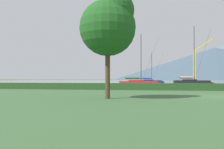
% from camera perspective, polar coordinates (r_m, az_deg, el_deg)
% --- Properties ---
extents(harbor_water, '(320.00, 246.00, 0.00)m').
position_cam_1_polar(harbor_water, '(158.79, 12.91, -1.58)').
color(harbor_water, '#8C9EA3').
rests_on(harbor_water, ground_plane).
extents(hedge_line, '(80.00, 1.20, 0.95)m').
position_cam_1_polar(hedge_line, '(33.20, 20.87, -2.82)').
color(hedge_line, '#284C23').
rests_on(hedge_line, ground_plane).
extents(sailboat_slip_1, '(8.91, 3.27, 13.34)m').
position_cam_1_polar(sailboat_slip_1, '(55.86, 18.72, -1.80)').
color(sailboat_slip_1, black).
rests_on(sailboat_slip_1, harbor_water).
extents(sailboat_slip_2, '(8.27, 3.73, 9.92)m').
position_cam_1_polar(sailboat_slip_2, '(44.57, 6.41, -2.16)').
color(sailboat_slip_2, red).
rests_on(sailboat_slip_2, harbor_water).
extents(sailboat_slip_4, '(8.30, 3.63, 9.33)m').
position_cam_1_polar(sailboat_slip_4, '(70.96, 9.17, -1.74)').
color(sailboat_slip_4, navy).
rests_on(sailboat_slip_4, harbor_water).
extents(park_tree, '(4.40, 4.40, 8.27)m').
position_cam_1_polar(park_tree, '(18.84, -0.62, 11.98)').
color(park_tree, '#4C3823').
rests_on(park_tree, ground_plane).
extents(dock_crane, '(7.46, 2.00, 16.28)m').
position_cam_1_polar(dock_crane, '(91.38, 19.44, 1.36)').
color(dock_crane, '#333338').
rests_on(dock_crane, ground_plane).
extents(distant_hill_west_ridge, '(333.52, 333.52, 52.91)m').
position_cam_1_polar(distant_hill_west_ridge, '(422.38, 23.53, 2.42)').
color(distant_hill_west_ridge, '#425666').
rests_on(distant_hill_west_ridge, ground_plane).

